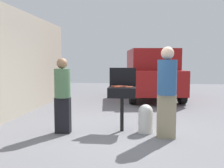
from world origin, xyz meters
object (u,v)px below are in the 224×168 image
object	(u,v)px
hot_dog_5	(120,87)
hot_dog_8	(130,87)
hot_dog_7	(120,86)
hot_dog_4	(114,86)
hot_dog_2	(128,87)
person_right	(167,89)
hot_dog_1	(125,86)
hot_dog_0	(120,86)
person_left	(63,93)
bbq_grill	(122,94)
hot_dog_3	(119,86)
propane_tank	(146,118)
parked_minivan	(150,74)
hot_dog_6	(117,87)

from	to	relation	value
hot_dog_5	hot_dog_8	bearing A→B (deg)	6.39
hot_dog_7	hot_dog_4	bearing A→B (deg)	-179.20
hot_dog_2	person_right	bearing A→B (deg)	-18.20
hot_dog_1	hot_dog_2	xyz separation A→B (m)	(0.09, -0.21, 0.00)
hot_dog_0	person_left	xyz separation A→B (m)	(-1.21, -0.31, -0.12)
bbq_grill	hot_dog_7	size ratio (longest dim) A/B	7.53
hot_dog_3	bbq_grill	bearing A→B (deg)	-57.28
hot_dog_4	propane_tank	bearing A→B (deg)	-9.49
bbq_grill	parked_minivan	xyz separation A→B (m)	(0.82, 5.06, 0.19)
parked_minivan	hot_dog_3	bearing A→B (deg)	71.52
hot_dog_1	hot_dog_5	size ratio (longest dim) A/B	1.00
hot_dog_3	parked_minivan	distance (m)	5.01
hot_dog_8	person_right	bearing A→B (deg)	-26.19
propane_tank	person_right	xyz separation A→B (m)	(0.41, -0.31, 0.67)
hot_dog_0	hot_dog_4	xyz separation A→B (m)	(-0.15, 0.04, 0.00)
hot_dog_4	parked_minivan	size ratio (longest dim) A/B	0.03
hot_dog_1	person_left	xyz separation A→B (m)	(-1.31, -0.39, -0.12)
bbq_grill	parked_minivan	distance (m)	5.13
hot_dog_5	propane_tank	size ratio (longest dim) A/B	0.21
bbq_grill	hot_dog_8	world-z (taller)	hot_dog_8
hot_dog_1	hot_dog_7	size ratio (longest dim) A/B	1.00
person_left	propane_tank	bearing A→B (deg)	0.32
hot_dog_7	person_left	bearing A→B (deg)	-163.61
hot_dog_0	hot_dog_8	world-z (taller)	same
bbq_grill	hot_dog_5	bearing A→B (deg)	-139.68
hot_dog_6	hot_dog_3	bearing A→B (deg)	87.16
hot_dog_2	propane_tank	size ratio (longest dim) A/B	0.21
bbq_grill	hot_dog_7	xyz separation A→B (m)	(-0.05, 0.05, 0.16)
hot_dog_1	propane_tank	distance (m)	0.83
hot_dog_1	hot_dog_3	distance (m)	0.14
hot_dog_3	hot_dog_6	world-z (taller)	same
hot_dog_3	hot_dog_8	world-z (taller)	same
hot_dog_8	parked_minivan	xyz separation A→B (m)	(0.64, 5.06, 0.03)
hot_dog_7	hot_dog_8	size ratio (longest dim) A/B	1.00
hot_dog_5	hot_dog_6	size ratio (longest dim) A/B	1.00
person_right	hot_dog_4	bearing A→B (deg)	-21.11
propane_tank	person_left	size ratio (longest dim) A/B	0.38
hot_dog_8	person_right	world-z (taller)	person_right
hot_dog_3	hot_dog_4	distance (m)	0.13
hot_dog_0	person_right	size ratio (longest dim) A/B	0.07
hot_dog_0	hot_dog_4	bearing A→B (deg)	164.87
hot_dog_5	hot_dog_7	bearing A→B (deg)	100.30
propane_tank	parked_minivan	size ratio (longest dim) A/B	0.13
hot_dog_2	hot_dog_6	distance (m)	0.24
parked_minivan	hot_dog_7	bearing A→B (deg)	72.02
parked_minivan	hot_dog_8	bearing A→B (deg)	74.69
hot_dog_3	hot_dog_4	bearing A→B (deg)	-145.10
person_right	hot_dog_5	bearing A→B (deg)	-19.84
hot_dog_1	propane_tank	world-z (taller)	hot_dog_1
hot_dog_5	person_left	size ratio (longest dim) A/B	0.08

